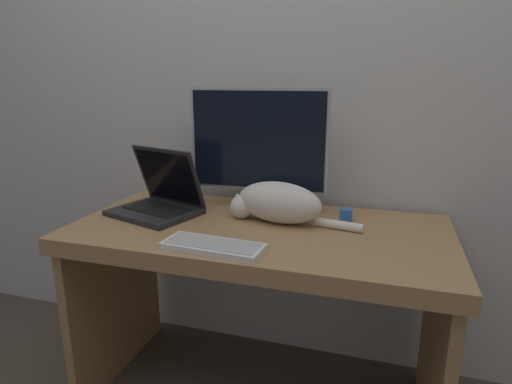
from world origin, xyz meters
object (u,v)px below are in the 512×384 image
Objects in this scene: monitor at (258,148)px; cat at (277,202)px; external_keyboard at (213,246)px; laptop at (159,201)px.

cat is (0.11, -0.12, -0.18)m from monitor.
monitor is at bearing 143.13° from cat.
monitor is 1.67× the size of external_keyboard.
cat is at bearing 20.92° from laptop.
laptop is at bearing -158.25° from monitor.
external_keyboard is at bearing -22.03° from laptop.
external_keyboard is at bearing -101.83° from cat.
laptop is 0.45m from external_keyboard.
monitor is 1.10× the size of cat.
laptop is 1.15× the size of external_keyboard.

